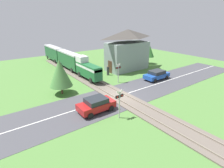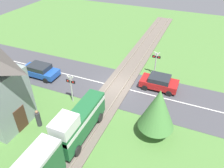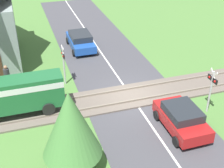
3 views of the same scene
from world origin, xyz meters
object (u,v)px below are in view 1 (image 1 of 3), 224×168
at_px(car_near_crossing, 96,104).
at_px(station_building, 127,51).
at_px(crossing_signal_east_approach, 118,70).
at_px(train, 66,59).
at_px(car_far_side, 157,75).
at_px(pedestrian_by_station, 108,71).
at_px(crossing_signal_west_approach, 119,100).

relative_size(car_near_crossing, station_building, 0.46).
distance_m(crossing_signal_east_approach, station_building, 7.48).
relative_size(train, car_far_side, 5.19).
relative_size(train, pedestrian_by_station, 13.50).
bearing_deg(station_building, crossing_signal_east_approach, -140.87).
height_order(train, car_near_crossing, train).
bearing_deg(car_near_crossing, car_far_side, 12.83).
height_order(crossing_signal_east_approach, station_building, station_building).
bearing_deg(car_far_side, train, 121.56).
relative_size(car_near_crossing, pedestrian_by_station, 2.32).
bearing_deg(train, station_building, -39.13).
bearing_deg(station_building, crossing_signal_west_approach, -133.40).
height_order(car_near_crossing, station_building, station_building).
bearing_deg(crossing_signal_west_approach, station_building, 46.60).
distance_m(train, pedestrian_by_station, 8.78).
relative_size(crossing_signal_west_approach, pedestrian_by_station, 1.79).
height_order(train, pedestrian_by_station, train).
xyz_separation_m(crossing_signal_east_approach, station_building, (5.67, 4.61, 1.60)).
xyz_separation_m(car_near_crossing, crossing_signal_east_approach, (7.00, 5.27, 1.09)).
bearing_deg(train, car_far_side, -58.44).
bearing_deg(station_building, train, 140.87).
distance_m(station_building, pedestrian_by_station, 5.57).
bearing_deg(crossing_signal_west_approach, train, 81.25).
height_order(train, station_building, station_building).
height_order(crossing_signal_west_approach, crossing_signal_east_approach, same).
bearing_deg(car_far_side, crossing_signal_east_approach, 157.03).
xyz_separation_m(train, crossing_signal_west_approach, (-2.97, -19.30, -0.03)).
height_order(car_near_crossing, pedestrian_by_station, pedestrian_by_station).
relative_size(car_near_crossing, car_far_side, 0.89).
distance_m(car_near_crossing, pedestrian_by_station, 12.03).
bearing_deg(train, car_near_crossing, -103.38).
height_order(train, crossing_signal_west_approach, train).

